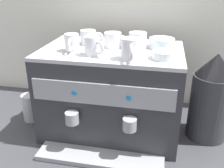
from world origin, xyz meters
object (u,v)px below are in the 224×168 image
object	(u,v)px
ceramic_cup_0	(72,43)
ceramic_cup_4	(138,41)
coffee_grinder	(211,98)
ceramic_cup_5	(130,49)
ceramic_bowl_1	(164,55)
ceramic_cup_2	(113,40)
ceramic_cup_3	(89,37)
milk_pitcher	(31,107)
ceramic_cup_1	(93,46)
ceramic_bowl_0	(162,43)
espresso_machine	(112,91)

from	to	relation	value
ceramic_cup_0	ceramic_cup_4	world-z (taller)	same
coffee_grinder	ceramic_cup_5	bearing A→B (deg)	-155.69
ceramic_bowl_1	ceramic_cup_2	bearing A→B (deg)	152.42
ceramic_cup_3	milk_pitcher	distance (m)	0.49
ceramic_cup_1	ceramic_bowl_0	xyz separation A→B (m)	(0.27, 0.17, -0.02)
ceramic_cup_3	ceramic_cup_4	size ratio (longest dim) A/B	0.92
espresso_machine	ceramic_bowl_0	xyz separation A→B (m)	(0.21, 0.06, 0.23)
ceramic_cup_2	espresso_machine	bearing A→B (deg)	-91.52
ceramic_cup_5	ceramic_bowl_0	xyz separation A→B (m)	(0.11, 0.19, -0.02)
coffee_grinder	ceramic_cup_2	bearing A→B (deg)	-179.24
ceramic_cup_0	ceramic_cup_2	world-z (taller)	ceramic_cup_0
ceramic_cup_5	coffee_grinder	bearing A→B (deg)	24.31
ceramic_cup_4	ceramic_cup_5	distance (m)	0.16
ceramic_bowl_1	ceramic_bowl_0	bearing A→B (deg)	95.04
ceramic_cup_1	milk_pitcher	size ratio (longest dim) A/B	0.66
coffee_grinder	espresso_machine	bearing A→B (deg)	-176.37
ceramic_cup_4	ceramic_cup_5	xyz separation A→B (m)	(-0.01, -0.16, 0.01)
ceramic_cup_4	ceramic_cup_2	bearing A→B (deg)	-178.14
espresso_machine	ceramic_cup_2	size ratio (longest dim) A/B	5.52
ceramic_cup_4	ceramic_bowl_1	world-z (taller)	ceramic_cup_4
ceramic_cup_3	ceramic_cup_5	bearing A→B (deg)	-40.80
ceramic_cup_3	milk_pitcher	xyz separation A→B (m)	(-0.31, -0.07, -0.37)
ceramic_cup_2	ceramic_cup_4	distance (m)	0.11
ceramic_cup_3	ceramic_cup_4	xyz separation A→B (m)	(0.23, -0.03, 0.00)
ceramic_cup_4	milk_pitcher	distance (m)	0.66
ceramic_cup_1	ceramic_cup_4	world-z (taller)	ceramic_cup_1
ceramic_cup_0	ceramic_cup_5	xyz separation A→B (m)	(0.26, -0.06, 0.00)
ceramic_cup_4	coffee_grinder	xyz separation A→B (m)	(0.34, 0.00, -0.25)
ceramic_cup_0	milk_pitcher	xyz separation A→B (m)	(-0.27, 0.06, -0.38)
ceramic_cup_5	ceramic_bowl_1	xyz separation A→B (m)	(0.13, 0.04, -0.03)
ceramic_cup_3	ceramic_cup_4	bearing A→B (deg)	-7.85
ceramic_cup_1	ceramic_cup_3	distance (m)	0.18
ceramic_cup_3	espresso_machine	bearing A→B (deg)	-25.80
milk_pitcher	ceramic_cup_2	bearing A→B (deg)	4.02
milk_pitcher	coffee_grinder	bearing A→B (deg)	2.36
ceramic_cup_4	ceramic_bowl_0	xyz separation A→B (m)	(0.10, 0.04, -0.02)
espresso_machine	ceramic_cup_4	size ratio (longest dim) A/B	5.29
ceramic_bowl_1	milk_pitcher	xyz separation A→B (m)	(-0.66, 0.09, -0.35)
ceramic_cup_2	ceramic_cup_3	size ratio (longest dim) A/B	1.04
ceramic_cup_3	coffee_grinder	size ratio (longest dim) A/B	0.26
ceramic_cup_5	ceramic_cup_1	bearing A→B (deg)	170.38
espresso_machine	ceramic_cup_4	xyz separation A→B (m)	(0.11, 0.03, 0.24)
espresso_machine	ceramic_cup_5	distance (m)	0.30
ceramic_cup_0	ceramic_bowl_1	world-z (taller)	ceramic_cup_0
ceramic_cup_2	ceramic_bowl_1	size ratio (longest dim) A/B	1.21
espresso_machine	ceramic_cup_0	distance (m)	0.30
ceramic_cup_3	coffee_grinder	distance (m)	0.62
espresso_machine	ceramic_bowl_0	distance (m)	0.32
ceramic_cup_5	milk_pitcher	distance (m)	0.67
espresso_machine	ceramic_bowl_0	bearing A→B (deg)	16.37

